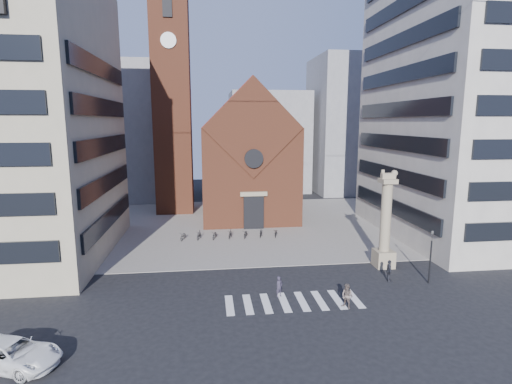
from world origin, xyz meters
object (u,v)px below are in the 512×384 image
lion_column (385,229)px  pedestrian_0 (279,287)px  traffic_light (431,256)px  pedestrian_2 (389,271)px  scooter_0 (183,236)px  white_car (12,354)px  pedestrian_1 (347,296)px

lion_column → pedestrian_0: size_ratio=5.57×
traffic_light → pedestrian_2: size_ratio=2.43×
lion_column → scooter_0: bearing=150.5°
pedestrian_0 → pedestrian_2: size_ratio=0.88×
white_car → pedestrian_0: 16.79m
pedestrian_2 → white_car: bearing=120.5°
pedestrian_0 → pedestrian_1: size_ratio=0.89×
traffic_light → pedestrian_1: 8.79m
pedestrian_1 → scooter_0: (-12.15, 17.64, -0.39)m
lion_column → scooter_0: 21.04m
traffic_light → pedestrian_1: bearing=-156.9°
white_car → scooter_0: bearing=1.1°
pedestrian_1 → pedestrian_2: pedestrian_2 is taller
lion_column → pedestrian_0: lion_column is taller
lion_column → scooter_0: size_ratio=5.26×
traffic_light → pedestrian_0: 12.43m
traffic_light → pedestrian_0: traffic_light is taller
pedestrian_1 → scooter_0: bearing=172.3°
traffic_light → pedestrian_2: (-3.00, 0.76, -1.40)m
traffic_light → white_car: bearing=-164.5°
white_car → scooter_0: (7.58, 21.95, -0.23)m
lion_column → pedestrian_1: bearing=-129.0°
lion_column → pedestrian_2: 4.26m
pedestrian_0 → pedestrian_1: bearing=-59.2°
white_car → pedestrian_2: pedestrian_2 is taller
pedestrian_0 → white_car: bearing=172.8°
pedestrian_0 → scooter_0: bearing=86.6°
pedestrian_0 → pedestrian_2: bearing=-19.6°
pedestrian_1 → scooter_0: 21.43m
pedestrian_2 → pedestrian_1: bearing=141.5°
pedestrian_1 → pedestrian_2: bearing=87.7°
pedestrian_1 → scooter_0: size_ratio=1.06×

